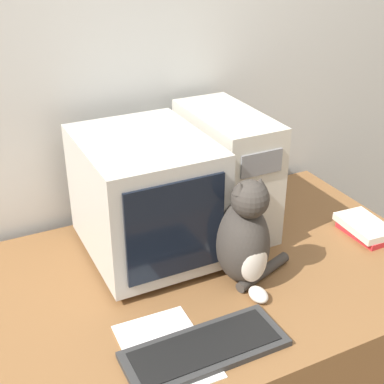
% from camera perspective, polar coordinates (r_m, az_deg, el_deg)
% --- Properties ---
extents(wall_back, '(7.00, 0.05, 2.50)m').
position_cam_1_polar(wall_back, '(1.93, -8.58, 12.72)').
color(wall_back, silver).
rests_on(wall_back, ground_plane).
extents(desk, '(1.71, 0.95, 0.71)m').
position_cam_1_polar(desk, '(1.93, -1.28, -17.81)').
color(desk, brown).
rests_on(desk, ground_plane).
extents(crt_monitor, '(0.38, 0.48, 0.41)m').
position_cam_1_polar(crt_monitor, '(1.72, -4.99, -0.52)').
color(crt_monitor, '#BCB7AD').
rests_on(crt_monitor, desk).
extents(computer_tower, '(0.21, 0.44, 0.43)m').
position_cam_1_polar(computer_tower, '(1.90, 3.63, 2.30)').
color(computer_tower, beige).
rests_on(computer_tower, desk).
extents(keyboard, '(0.43, 0.17, 0.02)m').
position_cam_1_polar(keyboard, '(1.45, 1.41, -16.37)').
color(keyboard, '#2D2D2D').
rests_on(keyboard, desk).
extents(cat, '(0.27, 0.26, 0.36)m').
position_cam_1_polar(cat, '(1.62, 5.60, -4.99)').
color(cat, '#38332D').
rests_on(cat, desk).
extents(book_stack, '(0.14, 0.21, 0.05)m').
position_cam_1_polar(book_stack, '(2.01, 17.99, -3.68)').
color(book_stack, red).
rests_on(book_stack, desk).
extents(pen, '(0.14, 0.03, 0.01)m').
position_cam_1_polar(pen, '(1.47, -3.84, -15.96)').
color(pen, maroon).
rests_on(pen, desk).
extents(paper_sheet, '(0.22, 0.30, 0.00)m').
position_cam_1_polar(paper_sheet, '(1.46, -2.79, -16.53)').
color(paper_sheet, white).
rests_on(paper_sheet, desk).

